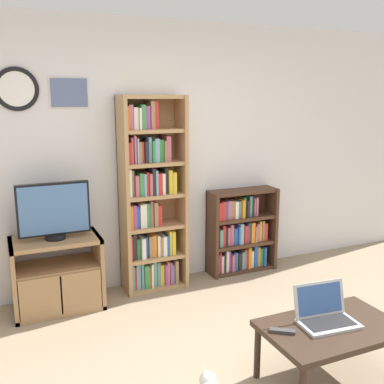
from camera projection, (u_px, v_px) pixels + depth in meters
name	position (u px, v px, depth m)	size (l,w,h in m)	color
wall_back	(147.00, 156.00, 4.43)	(7.17, 0.09, 2.60)	silver
tv_stand	(57.00, 274.00, 4.00)	(0.77, 0.46, 0.66)	#9E754C
television	(54.00, 211.00, 3.88)	(0.61, 0.18, 0.50)	black
bookshelf_tall	(150.00, 199.00, 4.34)	(0.62, 0.31, 1.89)	tan
bookshelf_short	(239.00, 233.00, 4.86)	(0.76, 0.25, 0.91)	#472D1E
coffee_table	(332.00, 332.00, 2.94)	(0.91, 0.57, 0.42)	#332319
laptop	(325.00, 313.00, 2.97)	(0.40, 0.30, 0.25)	#B7BABC
remote_near_laptop	(282.00, 331.00, 2.84)	(0.16, 0.13, 0.02)	#38383A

